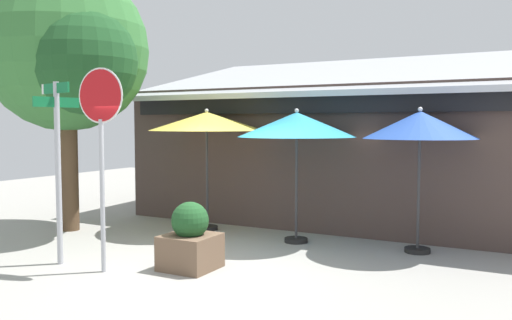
{
  "coord_description": "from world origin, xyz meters",
  "views": [
    {
      "loc": [
        4.61,
        -7.08,
        2.23
      ],
      "look_at": [
        0.2,
        1.2,
        1.6
      ],
      "focal_mm": 37.29,
      "sensor_mm": 36.0,
      "label": 1
    }
  ],
  "objects": [
    {
      "name": "ground_plane",
      "position": [
        0.0,
        0.0,
        -0.05
      ],
      "size": [
        28.0,
        28.0,
        0.1
      ],
      "primitive_type": "cube",
      "color": "#9E9B93"
    },
    {
      "name": "cafe_building",
      "position": [
        0.66,
        5.49,
        1.61
      ],
      "size": [
        10.0,
        5.72,
        4.13
      ],
      "color": "#473833",
      "rests_on": "ground"
    },
    {
      "name": "street_sign_post",
      "position": [
        -2.1,
        -1.16,
        1.75
      ],
      "size": [
        0.81,
        0.75,
        2.9
      ],
      "color": "#A8AAB2",
      "rests_on": "ground"
    },
    {
      "name": "stop_sign",
      "position": [
        -1.15,
        -1.18,
        2.16
      ],
      "size": [
        0.82,
        0.07,
        3.07
      ],
      "color": "#A8AAB2",
      "rests_on": "ground"
    },
    {
      "name": "patio_umbrella_mustard_left",
      "position": [
        -1.54,
        2.26,
        2.28
      ],
      "size": [
        2.43,
        2.43,
        2.56
      ],
      "color": "black",
      "rests_on": "ground"
    },
    {
      "name": "patio_umbrella_teal_center",
      "position": [
        0.61,
        2.04,
        2.21
      ],
      "size": [
        2.22,
        2.22,
        2.53
      ],
      "color": "black",
      "rests_on": "ground"
    },
    {
      "name": "patio_umbrella_royal_blue_right",
      "position": [
        2.8,
        2.3,
        2.2
      ],
      "size": [
        1.94,
        1.94,
        2.53
      ],
      "color": "black",
      "rests_on": "ground"
    },
    {
      "name": "shade_tree",
      "position": [
        -3.91,
        0.79,
        3.7
      ],
      "size": [
        3.65,
        3.39,
        5.48
      ],
      "color": "brown",
      "rests_on": "ground"
    },
    {
      "name": "sidewalk_planter",
      "position": [
        -0.09,
        -0.43,
        0.45
      ],
      "size": [
        0.78,
        0.78,
        1.04
      ],
      "color": "brown",
      "rests_on": "ground"
    }
  ]
}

